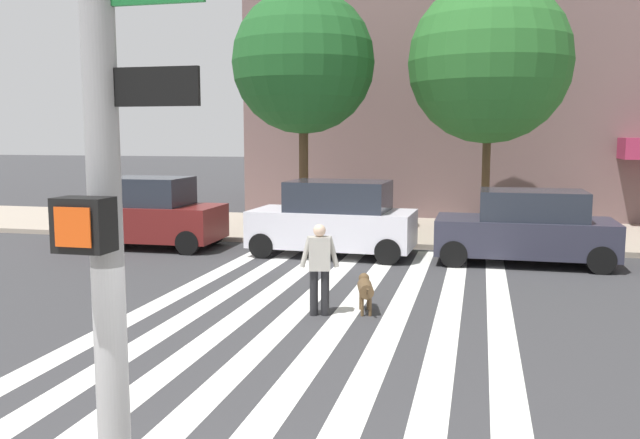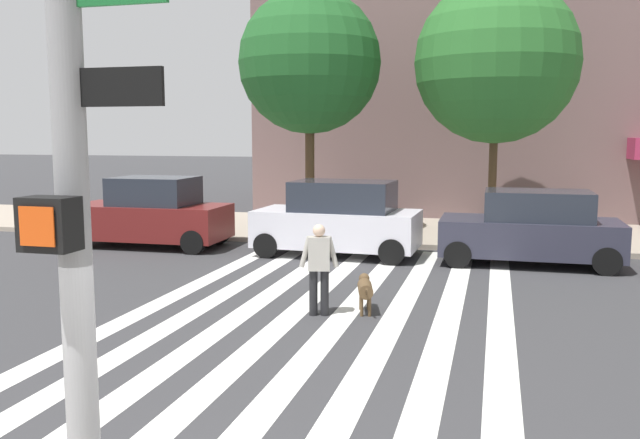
{
  "view_description": "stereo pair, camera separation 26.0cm",
  "coord_description": "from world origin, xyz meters",
  "px_view_note": "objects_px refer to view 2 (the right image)",
  "views": [
    {
      "loc": [
        1.85,
        -3.57,
        3.21
      ],
      "look_at": [
        -0.96,
        8.04,
        1.67
      ],
      "focal_mm": 37.27,
      "sensor_mm": 36.0,
      "label": 1
    },
    {
      "loc": [
        2.11,
        -3.51,
        3.21
      ],
      "look_at": [
        -0.96,
        8.04,
        1.67
      ],
      "focal_mm": 37.27,
      "sensor_mm": 36.0,
      "label": 2
    }
  ],
  "objects_px": {
    "dog_on_leash": "(365,288)",
    "parked_car_near_curb": "(151,214)",
    "parked_car_behind_first": "(339,219)",
    "street_tree_middle": "(496,62)",
    "traffic_light_pole": "(61,73)",
    "street_tree_nearest": "(310,62)",
    "parked_car_third_in_line": "(531,228)",
    "pedestrian_dog_walker": "(319,264)"
  },
  "relations": [
    {
      "from": "dog_on_leash",
      "to": "parked_car_near_curb",
      "type": "bearing_deg",
      "value": 143.28
    },
    {
      "from": "parked_car_behind_first",
      "to": "dog_on_leash",
      "type": "bearing_deg",
      "value": -71.95
    },
    {
      "from": "parked_car_near_curb",
      "to": "street_tree_middle",
      "type": "height_order",
      "value": "street_tree_middle"
    },
    {
      "from": "traffic_light_pole",
      "to": "street_tree_nearest",
      "type": "xyz_separation_m",
      "value": [
        -3.45,
        17.0,
        1.88
      ]
    },
    {
      "from": "street_tree_middle",
      "to": "traffic_light_pole",
      "type": "bearing_deg",
      "value": -96.84
    },
    {
      "from": "dog_on_leash",
      "to": "traffic_light_pole",
      "type": "bearing_deg",
      "value": -89.85
    },
    {
      "from": "street_tree_middle",
      "to": "dog_on_leash",
      "type": "relative_size",
      "value": 7.4
    },
    {
      "from": "parked_car_near_curb",
      "to": "street_tree_middle",
      "type": "xyz_separation_m",
      "value": [
        9.44,
        3.54,
        4.38
      ]
    },
    {
      "from": "parked_car_third_in_line",
      "to": "street_tree_nearest",
      "type": "distance_m",
      "value": 8.51
    },
    {
      "from": "parked_car_third_in_line",
      "to": "street_tree_middle",
      "type": "relative_size",
      "value": 0.57
    },
    {
      "from": "dog_on_leash",
      "to": "parked_car_third_in_line",
      "type": "bearing_deg",
      "value": 60.27
    },
    {
      "from": "pedestrian_dog_walker",
      "to": "street_tree_middle",
      "type": "bearing_deg",
      "value": 72.99
    },
    {
      "from": "parked_car_third_in_line",
      "to": "street_tree_middle",
      "type": "bearing_deg",
      "value": 105.62
    },
    {
      "from": "traffic_light_pole",
      "to": "street_tree_nearest",
      "type": "relative_size",
      "value": 0.78
    },
    {
      "from": "parked_car_behind_first",
      "to": "street_tree_nearest",
      "type": "relative_size",
      "value": 0.58
    },
    {
      "from": "traffic_light_pole",
      "to": "parked_car_behind_first",
      "type": "distance_m",
      "value": 14.3
    },
    {
      "from": "street_tree_nearest",
      "to": "street_tree_middle",
      "type": "xyz_separation_m",
      "value": [
        5.55,
        0.5,
        -0.08
      ]
    },
    {
      "from": "parked_car_third_in_line",
      "to": "dog_on_leash",
      "type": "relative_size",
      "value": 4.2
    },
    {
      "from": "dog_on_leash",
      "to": "street_tree_middle",
      "type": "bearing_deg",
      "value": 76.73
    },
    {
      "from": "parked_car_behind_first",
      "to": "parked_car_near_curb",
      "type": "bearing_deg",
      "value": 179.97
    },
    {
      "from": "traffic_light_pole",
      "to": "dog_on_leash",
      "type": "distance_m",
      "value": 9.04
    },
    {
      "from": "traffic_light_pole",
      "to": "pedestrian_dog_walker",
      "type": "xyz_separation_m",
      "value": [
        -0.78,
        8.1,
        -2.59
      ]
    },
    {
      "from": "street_tree_nearest",
      "to": "parked_car_third_in_line",
      "type": "bearing_deg",
      "value": -24.95
    },
    {
      "from": "parked_car_near_curb",
      "to": "parked_car_behind_first",
      "type": "bearing_deg",
      "value": -0.03
    },
    {
      "from": "parked_car_near_curb",
      "to": "parked_car_third_in_line",
      "type": "distance_m",
      "value": 10.43
    },
    {
      "from": "parked_car_near_curb",
      "to": "dog_on_leash",
      "type": "relative_size",
      "value": 4.37
    },
    {
      "from": "parked_car_third_in_line",
      "to": "street_tree_nearest",
      "type": "bearing_deg",
      "value": 155.05
    },
    {
      "from": "parked_car_near_curb",
      "to": "street_tree_nearest",
      "type": "bearing_deg",
      "value": 38.1
    },
    {
      "from": "parked_car_near_curb",
      "to": "pedestrian_dog_walker",
      "type": "bearing_deg",
      "value": -41.78
    },
    {
      "from": "street_tree_nearest",
      "to": "parked_car_behind_first",
      "type": "bearing_deg",
      "value": -61.49
    },
    {
      "from": "traffic_light_pole",
      "to": "street_tree_middle",
      "type": "bearing_deg",
      "value": 83.16
    },
    {
      "from": "street_tree_nearest",
      "to": "pedestrian_dog_walker",
      "type": "distance_m",
      "value": 10.32
    },
    {
      "from": "street_tree_middle",
      "to": "parked_car_near_curb",
      "type": "bearing_deg",
      "value": -159.41
    },
    {
      "from": "pedestrian_dog_walker",
      "to": "street_tree_nearest",
      "type": "bearing_deg",
      "value": 106.73
    },
    {
      "from": "dog_on_leash",
      "to": "pedestrian_dog_walker",
      "type": "bearing_deg",
      "value": -151.69
    },
    {
      "from": "traffic_light_pole",
      "to": "pedestrian_dog_walker",
      "type": "height_order",
      "value": "traffic_light_pole"
    },
    {
      "from": "parked_car_behind_first",
      "to": "street_tree_nearest",
      "type": "bearing_deg",
      "value": 118.51
    },
    {
      "from": "street_tree_nearest",
      "to": "parked_car_near_curb",
      "type": "bearing_deg",
      "value": -141.9
    },
    {
      "from": "parked_car_third_in_line",
      "to": "parked_car_behind_first",
      "type": "bearing_deg",
      "value": -179.98
    },
    {
      "from": "traffic_light_pole",
      "to": "street_tree_nearest",
      "type": "bearing_deg",
      "value": 101.48
    },
    {
      "from": "pedestrian_dog_walker",
      "to": "parked_car_third_in_line",
      "type": "bearing_deg",
      "value": 56.57
    },
    {
      "from": "parked_car_behind_first",
      "to": "parked_car_third_in_line",
      "type": "bearing_deg",
      "value": 0.02
    }
  ]
}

